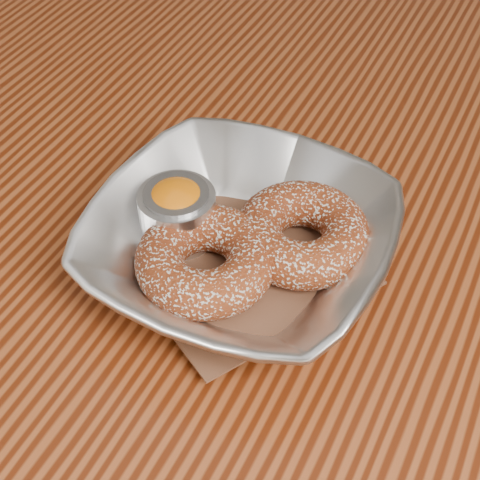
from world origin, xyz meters
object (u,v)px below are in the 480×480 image
at_px(table, 374,322).
at_px(donut_front, 206,260).
at_px(ramekin, 177,212).
at_px(serving_bowl, 240,245).
at_px(donut_back, 302,234).

height_order(table, donut_front, donut_front).
bearing_deg(donut_front, table, 44.43).
relative_size(donut_front, ramekin, 1.73).
bearing_deg(table, donut_front, -135.57).
height_order(table, ramekin, ramekin).
height_order(donut_front, ramekin, ramekin).
height_order(table, serving_bowl, serving_bowl).
bearing_deg(donut_back, serving_bowl, -141.32).
bearing_deg(donut_front, ramekin, 143.22).
relative_size(table, ramekin, 21.88).
bearing_deg(serving_bowl, table, 40.61).
xyz_separation_m(donut_front, ramekin, (-0.04, 0.03, 0.01)).
xyz_separation_m(table, donut_front, (-0.10, -0.10, 0.13)).
relative_size(serving_bowl, donut_front, 2.16).
bearing_deg(table, serving_bowl, -139.39).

